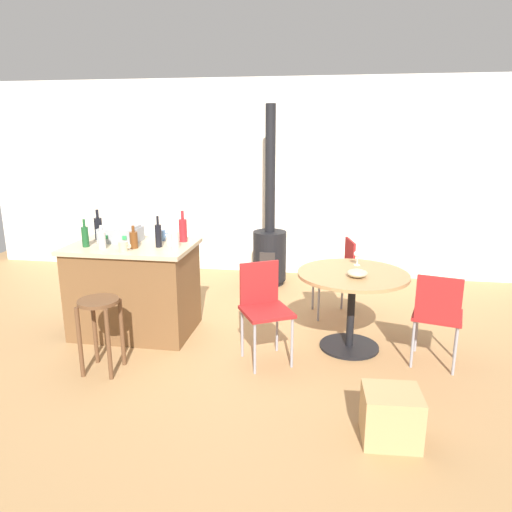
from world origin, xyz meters
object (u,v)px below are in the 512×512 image
Objects in this scene: wood_stove at (270,243)px; toolbox at (121,234)px; folding_chair_left at (338,271)px; cup_2 at (162,235)px; bottle_0 at (85,236)px; bottle_1 at (158,235)px; dining_table at (352,291)px; folding_chair_near at (264,304)px; cardboard_box at (391,416)px; kitchen_island at (135,288)px; folding_chair_far at (437,313)px; wine_glass at (357,255)px; serving_bowl at (357,273)px; bottle_6 at (175,239)px; bottle_5 at (102,240)px; bottle_4 at (183,230)px; wooden_stool at (100,319)px; cup_1 at (124,246)px; bottle_3 at (98,228)px; bottle_2 at (134,240)px; cup_0 at (171,241)px.

toolbox is at bearing -127.39° from wood_stove.
cup_2 is (-1.79, -0.59, 0.47)m from folding_chair_left.
bottle_0 is 0.89× the size of bottle_1.
dining_table is at bearing -60.89° from wood_stove.
folding_chair_near is 1.47m from cardboard_box.
folding_chair_far is (2.85, -0.29, 0.04)m from kitchen_island.
wine_glass is 0.80× the size of serving_bowl.
folding_chair_left is 3.81× the size of bottle_6.
cardboard_box is (2.57, -1.20, -0.83)m from bottle_5.
dining_table is 4.51× the size of bottle_6.
toolbox is 0.63m from bottle_4.
bottle_5 reaches higher than serving_bowl.
wooden_stool is 0.97m from bottle_0.
wood_stove is at bearing 52.61° from toolbox.
cup_1 is (-1.34, 0.13, 0.44)m from folding_chair_near.
cup_2 reaches higher than dining_table.
cup_2 is at bearing 169.03° from serving_bowl.
kitchen_island is at bearing -138.44° from cup_2.
cardboard_box is (2.80, -1.58, -0.86)m from bottle_3.
wood_stove reaches higher than bottle_5.
folding_chair_left is at bearing 21.73° from bottle_0.
bottle_2 reaches higher than serving_bowl.
wooden_stool is at bearing -140.45° from folding_chair_left.
kitchen_island is at bearing 93.50° from wooden_stool.
wooden_stool is 4.50× the size of wine_glass.
bottle_4 reaches higher than bottle_5.
bottle_6 is at bearing 21.38° from cup_1.
cup_1 is at bearing -11.75° from bottle_5.
folding_chair_left is at bearing 29.72° from bottle_6.
bottle_6 is (0.87, 0.08, -0.02)m from bottle_0.
bottle_6 is at bearing 60.25° from wooden_stool.
folding_chair_left is 0.69m from wine_glass.
serving_bowl is (1.71, -0.37, -0.26)m from bottle_4.
dining_table is 0.25m from serving_bowl.
toolbox is (-0.15, 0.10, 0.54)m from kitchen_island.
bottle_1 reaches higher than bottle_2.
bottle_4 reaches higher than kitchen_island.
cup_0 is at bearing 172.23° from folding_chair_far.
bottle_2 reaches higher than folding_chair_near.
bottle_3 is (-0.27, 0.06, 0.04)m from toolbox.
bottle_0 reaches higher than cardboard_box.
bottle_2 is at bearing 176.89° from folding_chair_far.
bottle_3 is (-3.28, 0.46, 0.54)m from folding_chair_far.
bottle_2 is at bearing 86.81° from wooden_stool.
bottle_2 is 0.70× the size of bottle_3.
bottle_5 is 1.25× the size of serving_bowl.
wood_stove reaches higher than bottle_4.
kitchen_island is 2.77m from cardboard_box.
wood_stove is at bearing 56.29° from bottle_5.
folding_chair_left is 2.30× the size of cardboard_box.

